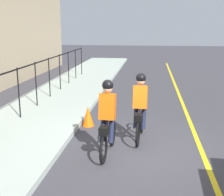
% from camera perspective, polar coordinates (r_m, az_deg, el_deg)
% --- Properties ---
extents(ground_plane, '(80.00, 80.00, 0.00)m').
position_cam_1_polar(ground_plane, '(7.72, 4.65, -9.55)').
color(ground_plane, '#3C3A40').
extents(lane_line_centre, '(36.00, 0.12, 0.01)m').
position_cam_1_polar(lane_line_centre, '(7.82, 16.61, -9.74)').
color(lane_line_centre, yellow).
rests_on(lane_line_centre, ground).
extents(sidewalk, '(40.00, 3.20, 0.15)m').
position_cam_1_polar(sidewalk, '(8.52, -19.05, -7.47)').
color(sidewalk, '#A3B0A5').
rests_on(sidewalk, ground).
extents(iron_fence, '(19.22, 0.04, 1.60)m').
position_cam_1_polar(iron_fence, '(9.23, -19.17, 2.01)').
color(iron_fence, black).
rests_on(iron_fence, sidewalk).
extents(cyclist_lead, '(1.71, 0.38, 1.83)m').
position_cam_1_polar(cyclist_lead, '(8.00, 5.32, -1.81)').
color(cyclist_lead, black).
rests_on(cyclist_lead, ground).
extents(cyclist_follow, '(1.71, 0.38, 1.83)m').
position_cam_1_polar(cyclist_follow, '(7.04, -0.84, -3.90)').
color(cyclist_follow, black).
rests_on(cyclist_follow, ground).
extents(traffic_cone_near, '(0.36, 0.36, 0.62)m').
position_cam_1_polar(traffic_cone_near, '(9.31, -4.53, -3.41)').
color(traffic_cone_near, '#EF5D0A').
rests_on(traffic_cone_near, ground).
extents(traffic_cone_far, '(0.36, 0.36, 0.45)m').
position_cam_1_polar(traffic_cone_far, '(13.34, -0.93, 1.45)').
color(traffic_cone_far, orange).
rests_on(traffic_cone_far, ground).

